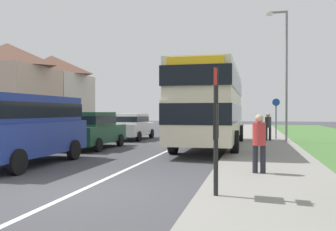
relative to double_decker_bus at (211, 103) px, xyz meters
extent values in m
plane|color=#424247|center=(-1.75, -10.11, -2.14)|extent=(120.00, 120.00, 0.00)
cube|color=silver|center=(-1.75, -2.11, -2.14)|extent=(0.14, 60.00, 0.01)
cube|color=gray|center=(2.45, -4.11, -2.08)|extent=(3.20, 68.00, 0.12)
cube|color=beige|center=(0.00, 0.00, -0.82)|extent=(2.50, 9.97, 1.65)
cube|color=beige|center=(0.00, 0.00, 0.78)|extent=(2.45, 9.77, 1.55)
cube|color=black|center=(0.00, 0.00, -0.49)|extent=(2.53, 10.02, 0.76)
cube|color=black|center=(0.00, 0.00, 0.86)|extent=(2.53, 10.02, 0.72)
cube|color=gold|center=(0.00, -4.94, 1.28)|extent=(2.00, 0.08, 0.44)
cylinder|color=black|center=(-1.25, 3.09, -1.64)|extent=(0.30, 1.00, 1.00)
cylinder|color=black|center=(1.25, 3.09, -1.64)|extent=(0.30, 1.00, 1.00)
cylinder|color=black|center=(-1.25, -2.74, -1.64)|extent=(0.30, 1.00, 1.00)
cylinder|color=black|center=(1.25, -2.74, -1.64)|extent=(0.30, 1.00, 1.00)
cube|color=navy|center=(-5.30, -6.98, -1.26)|extent=(1.95, 5.22, 1.04)
cube|color=navy|center=(-5.30, -6.98, -0.31)|extent=(1.72, 4.80, 0.85)
cube|color=black|center=(-5.30, -6.98, -0.35)|extent=(1.75, 4.85, 0.48)
cylinder|color=black|center=(-6.26, -5.37, -1.78)|extent=(0.20, 0.72, 0.72)
cylinder|color=black|center=(-4.35, -5.37, -1.78)|extent=(0.20, 0.72, 0.72)
cylinder|color=black|center=(-4.35, -8.60, -1.78)|extent=(0.20, 0.72, 0.72)
cube|color=#19472D|center=(-5.41, -1.47, -1.45)|extent=(1.75, 4.29, 0.78)
cube|color=#19472D|center=(-5.41, -1.68, -0.74)|extent=(1.54, 2.36, 0.64)
cube|color=black|center=(-5.41, -1.68, -0.77)|extent=(1.57, 2.38, 0.36)
cylinder|color=black|center=(-6.27, -0.13, -1.84)|extent=(0.20, 0.60, 0.60)
cylinder|color=black|center=(-4.55, -0.13, -1.84)|extent=(0.20, 0.60, 0.60)
cylinder|color=black|center=(-6.27, -2.80, -1.84)|extent=(0.20, 0.60, 0.60)
cylinder|color=black|center=(-4.55, -2.80, -1.84)|extent=(0.20, 0.60, 0.60)
cube|color=silver|center=(-5.40, 4.21, -1.48)|extent=(1.77, 4.41, 0.72)
cube|color=silver|center=(-5.40, 3.99, -0.83)|extent=(1.56, 2.43, 0.59)
cube|color=black|center=(-5.40, 3.99, -0.86)|extent=(1.59, 2.45, 0.33)
cylinder|color=black|center=(-6.27, 5.58, -1.84)|extent=(0.20, 0.60, 0.60)
cylinder|color=black|center=(-4.54, 5.58, -1.84)|extent=(0.20, 0.60, 0.60)
cylinder|color=black|center=(-6.27, 2.84, -1.84)|extent=(0.20, 0.60, 0.60)
cylinder|color=black|center=(-4.54, 2.84, -1.84)|extent=(0.20, 0.60, 0.60)
cylinder|color=#23232D|center=(2.00, -7.48, -1.72)|extent=(0.14, 0.14, 0.85)
cylinder|color=#23232D|center=(2.20, -7.48, -1.72)|extent=(0.14, 0.14, 0.85)
cylinder|color=#BF3333|center=(2.10, -7.48, -0.99)|extent=(0.34, 0.34, 0.60)
sphere|color=tan|center=(2.10, -7.48, -0.58)|extent=(0.22, 0.22, 0.22)
cylinder|color=#23232D|center=(2.67, 3.82, -1.72)|extent=(0.14, 0.14, 0.85)
cylinder|color=#23232D|center=(2.87, 3.82, -1.72)|extent=(0.14, 0.14, 0.85)
cylinder|color=#333338|center=(2.77, 3.82, -0.99)|extent=(0.34, 0.34, 0.60)
sphere|color=tan|center=(2.77, 3.82, -0.58)|extent=(0.22, 0.22, 0.22)
cylinder|color=black|center=(1.25, -10.31, -0.84)|extent=(0.09, 0.09, 2.60)
cube|color=red|center=(1.25, -10.31, 0.26)|extent=(0.04, 0.44, 0.32)
cube|color=black|center=(1.25, -10.29, -0.59)|extent=(0.06, 0.52, 0.68)
cylinder|color=slate|center=(3.27, 5.29, -1.09)|extent=(0.08, 0.08, 2.10)
cylinder|color=blue|center=(3.27, 5.29, 0.16)|extent=(0.44, 0.03, 0.44)
cylinder|color=slate|center=(3.71, 3.39, 1.46)|extent=(0.12, 0.12, 7.21)
cube|color=slate|center=(3.26, 3.39, 5.02)|extent=(0.90, 0.10, 0.10)
cube|color=silver|center=(2.81, 3.39, 4.95)|extent=(0.36, 0.20, 0.14)
cube|color=#C1A88E|center=(-17.57, 8.57, 0.55)|extent=(6.36, 6.53, 5.38)
pyramid|color=brown|center=(-17.57, 8.57, 4.21)|extent=(6.36, 6.53, 1.93)
cube|color=beige|center=(-17.57, 15.23, 0.55)|extent=(6.36, 6.53, 5.38)
pyramid|color=brown|center=(-17.57, 15.23, 4.21)|extent=(6.36, 6.53, 1.93)
camera|label=1|loc=(1.96, -17.36, -0.40)|focal=39.00mm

